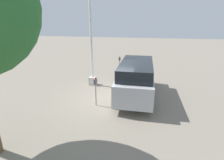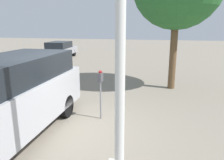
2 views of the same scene
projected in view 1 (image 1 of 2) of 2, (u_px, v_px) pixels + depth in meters
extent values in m
plane|color=gray|center=(108.00, 100.00, 9.56)|extent=(80.00, 80.00, 0.00)
cylinder|color=gray|center=(96.00, 95.00, 8.81)|extent=(0.05, 0.05, 1.16)
cube|color=#47474C|center=(95.00, 82.00, 8.58)|extent=(0.21, 0.13, 0.26)
sphere|color=maroon|center=(95.00, 79.00, 8.54)|extent=(0.11, 0.11, 0.11)
cylinder|color=gray|center=(119.00, 67.00, 14.57)|extent=(0.05, 0.05, 1.05)
cube|color=#47474C|center=(120.00, 59.00, 14.36)|extent=(0.21, 0.13, 0.26)
sphere|color=#14662D|center=(120.00, 57.00, 14.31)|extent=(0.11, 0.11, 0.11)
cube|color=beige|center=(93.00, 81.00, 11.87)|extent=(0.44, 0.44, 0.55)
cylinder|color=silver|center=(91.00, 40.00, 11.01)|extent=(0.15, 0.15, 4.89)
cube|color=#B2B2B7|center=(136.00, 81.00, 9.90)|extent=(5.11, 1.98, 1.07)
cube|color=black|center=(136.00, 68.00, 9.51)|extent=(4.09, 1.80, 0.61)
cube|color=orange|center=(130.00, 75.00, 12.44)|extent=(0.08, 0.12, 0.20)
cylinder|color=black|center=(125.00, 81.00, 11.67)|extent=(0.69, 0.24, 0.68)
cylinder|color=black|center=(150.00, 82.00, 11.38)|extent=(0.69, 0.24, 0.68)
cylinder|color=black|center=(117.00, 100.00, 8.75)|extent=(0.69, 0.24, 0.68)
cylinder|color=black|center=(150.00, 103.00, 8.46)|extent=(0.69, 0.24, 0.68)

